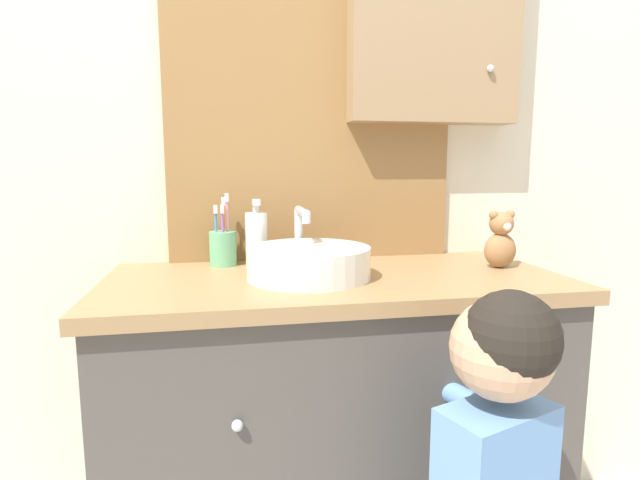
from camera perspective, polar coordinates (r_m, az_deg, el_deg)
wall_back at (r=1.54m, az=0.14°, el=13.26°), size 3.20×0.18×2.50m
vanity_counter at (r=1.43m, az=1.67°, el=-21.33°), size 1.15×0.53×0.88m
sink_basin at (r=1.24m, az=-1.26°, el=-2.39°), size 0.31×0.35×0.17m
toothbrush_holder at (r=1.42m, az=-11.03°, el=-0.73°), size 0.07×0.07×0.20m
soap_dispenser at (r=1.40m, az=-7.27°, el=0.21°), size 0.06×0.06×0.19m
child_figure at (r=1.07m, az=19.30°, el=-24.41°), size 0.24×0.47×0.94m
teddy_bear at (r=1.45m, az=19.94°, el=-0.07°), size 0.09×0.07×0.16m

